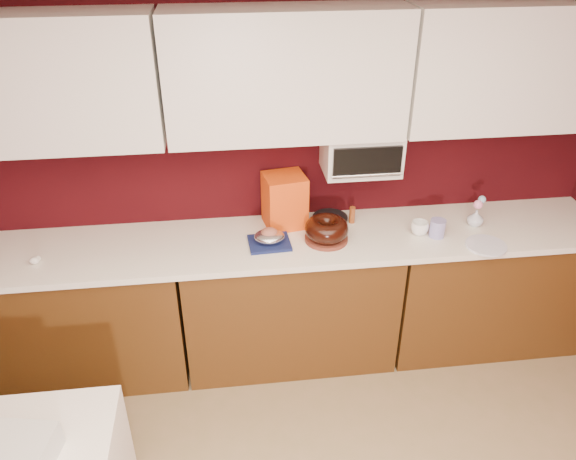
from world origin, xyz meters
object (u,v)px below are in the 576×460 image
Objects in this scene: coffee_mug at (420,227)px; flower_vase at (476,217)px; pandoro_box at (285,200)px; foil_ham_nest at (269,236)px; bundt_cake at (327,229)px; newspaper_stack at (3,459)px; blue_jar at (437,228)px; toaster_oven at (361,151)px.

coffee_mug is 0.86× the size of flower_vase.
foil_ham_nest is at bearing -126.73° from pandoro_box.
pandoro_box reaches higher than foil_ham_nest.
flower_vase is (0.38, 0.06, 0.01)m from coffee_mug.
coffee_mug is at bearing 0.32° from foil_ham_nest.
coffee_mug is at bearing -170.75° from flower_vase.
bundt_cake is 0.74× the size of newspaper_stack.
bundt_cake is 0.68m from blue_jar.
newspaper_stack is at bearing -148.11° from coffee_mug.
flower_vase is at bearing 19.24° from blue_jar.
bundt_cake is 1.44× the size of foil_ham_nest.
coffee_mug is at bearing -25.20° from pandoro_box.
toaster_oven is at bearing 20.51° from foil_ham_nest.
foil_ham_nest is at bearing 178.20° from blue_jar.
pandoro_box reaches higher than bundt_cake.
pandoro_box is 2.80× the size of flower_vase.
blue_jar is (0.90, -0.26, -0.11)m from pandoro_box.
coffee_mug is at bearing 0.18° from bundt_cake.
foil_ham_nest is (-0.34, -0.00, -0.02)m from bundt_cake.
pandoro_box is at bearing 49.98° from newspaper_stack.
newspaper_stack is at bearing -139.28° from bundt_cake.
blue_jar is 0.30m from flower_vase.
foil_ham_nest is 1.02m from blue_jar.
pandoro_box is (-0.46, 0.02, -0.31)m from toaster_oven.
foil_ham_nest is at bearing -179.45° from bundt_cake.
newspaper_stack is (-2.18, -1.26, -0.14)m from blue_jar.
toaster_oven is at bearing 150.74° from blue_jar.
flower_vase reaches higher than newspaper_stack.
blue_jar is at bearing -20.93° from coffee_mug.
toaster_oven is 2.49× the size of foil_ham_nest.
foil_ham_nest is 1.51× the size of flower_vase.
blue_jar is at bearing 30.00° from newspaper_stack.
newspaper_stack is (-2.08, -1.29, -0.14)m from coffee_mug.
bundt_cake reaches higher than coffee_mug.
toaster_oven reaches higher than foil_ham_nest.
toaster_oven is 1.35× the size of pandoro_box.
pandoro_box reaches higher than newspaper_stack.
flower_vase is 0.34× the size of newspaper_stack.
toaster_oven reaches higher than flower_vase.
pandoro_box reaches higher than blue_jar.
foil_ham_nest is at bearing -179.68° from coffee_mug.
toaster_oven is 1.28× the size of newspaper_stack.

